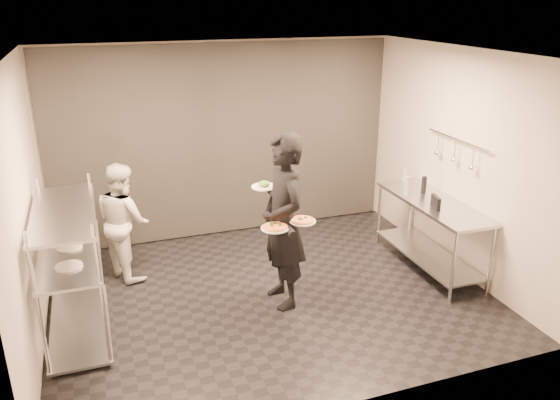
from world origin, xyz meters
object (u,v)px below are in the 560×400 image
object	(u,v)px
prep_counter	(431,223)
chef	(123,221)
bottle_dark	(424,185)
salad_plate	(264,185)
waiter	(283,222)
pass_rack	(71,265)
pizza_plate_far	(303,220)
pos_monitor	(436,202)
bottle_clear	(405,175)
bottle_green	(407,185)
pizza_plate_near	(275,227)

from	to	relation	value
prep_counter	chef	distance (m)	3.89
bottle_dark	prep_counter	bearing A→B (deg)	-99.99
chef	salad_plate	size ratio (longest dim) A/B	5.11
waiter	salad_plate	bearing A→B (deg)	-164.69
pass_rack	pizza_plate_far	world-z (taller)	pass_rack
bottle_dark	waiter	bearing A→B (deg)	-166.95
prep_counter	pos_monitor	world-z (taller)	pos_monitor
chef	pos_monitor	size ratio (longest dim) A/B	6.68
chef	pos_monitor	distance (m)	3.85
pass_rack	pizza_plate_far	xyz separation A→B (m)	(2.40, -0.37, 0.31)
pizza_plate_far	bottle_clear	world-z (taller)	bottle_clear
salad_plate	bottle_green	world-z (taller)	salad_plate
pos_monitor	bottle_green	world-z (taller)	bottle_green
waiter	bottle_dark	distance (m)	2.19
bottle_clear	pizza_plate_far	bearing A→B (deg)	-149.64
pos_monitor	prep_counter	bearing A→B (deg)	74.49
bottle_clear	pos_monitor	bearing A→B (deg)	-100.87
chef	bottle_clear	world-z (taller)	chef
pizza_plate_near	bottle_dark	distance (m)	2.40
pass_rack	salad_plate	distance (m)	2.22
pizza_plate_near	salad_plate	xyz separation A→B (m)	(0.05, 0.53, 0.30)
pizza_plate_far	bottle_dark	bearing A→B (deg)	18.99
bottle_green	bottle_dark	xyz separation A→B (m)	(0.23, -0.04, -0.01)
waiter	bottle_clear	bearing A→B (deg)	111.01
salad_plate	pos_monitor	bearing A→B (deg)	-9.89
waiter	bottle_clear	size ratio (longest dim) A/B	10.05
waiter	bottle_clear	distance (m)	2.37
pass_rack	bottle_clear	distance (m)	4.48
prep_counter	bottle_clear	world-z (taller)	bottle_clear
waiter	pos_monitor	size ratio (longest dim) A/B	9.04
chef	prep_counter	bearing A→B (deg)	-129.75
pizza_plate_near	bottle_clear	distance (m)	2.60
pass_rack	bottle_green	bearing A→B (deg)	4.88
pass_rack	bottle_green	distance (m)	4.18
salad_plate	bottle_clear	world-z (taller)	salad_plate
waiter	bottle_clear	world-z (taller)	waiter
waiter	prep_counter	bearing A→B (deg)	91.54
chef	bottle_dark	distance (m)	3.88
pos_monitor	bottle_dark	size ratio (longest dim) A/B	0.98
chef	bottle_green	bearing A→B (deg)	-125.20
bottle_dark	pass_rack	bearing A→B (deg)	-175.93
prep_counter	bottle_green	xyz separation A→B (m)	(-0.17, 0.35, 0.42)
pos_monitor	bottle_clear	world-z (taller)	bottle_clear
salad_plate	bottle_clear	size ratio (longest dim) A/B	1.45
pass_rack	bottle_green	world-z (taller)	pass_rack
bottle_green	bottle_dark	world-z (taller)	bottle_green
prep_counter	bottle_clear	bearing A→B (deg)	84.65
pass_rack	pos_monitor	xyz separation A→B (m)	(4.21, -0.21, 0.23)
pizza_plate_far	pos_monitor	size ratio (longest dim) A/B	1.30
salad_plate	pos_monitor	size ratio (longest dim) A/B	1.31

